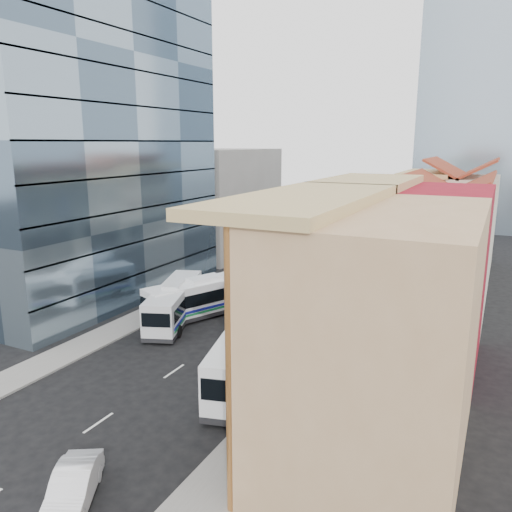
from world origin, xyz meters
The scene contains 14 objects.
ground centered at (0.00, 0.00, 0.00)m, with size 200.00×200.00×0.00m, color black.
sidewalk_right centered at (8.50, 22.00, 0.07)m, with size 3.00×90.00×0.15m, color slate.
sidewalk_left centered at (-8.50, 22.00, 0.07)m, with size 3.00×90.00×0.15m, color slate.
shophouse_tan centered at (14.00, 5.00, 6.00)m, with size 8.00×14.00×12.00m, color tan.
shophouse_red centered at (14.00, 17.00, 6.00)m, with size 8.00×10.00×12.00m, color maroon.
shophouse_cream_near centered at (14.00, 26.50, 5.00)m, with size 8.00×9.00×10.00m, color beige.
shophouse_cream_mid centered at (14.00, 35.50, 5.00)m, with size 8.00×9.00×10.00m, color beige.
shophouse_cream_far centered at (14.00, 46.00, 5.50)m, with size 8.00×12.00×11.00m, color beige.
office_tower centered at (-17.00, 19.00, 15.00)m, with size 12.00×26.00×30.00m, color #3E5163.
office_block_far centered at (-16.00, 42.00, 7.00)m, with size 10.00×18.00×14.00m, color gray.
bus_left_near centered at (-5.50, 15.91, 1.73)m, with size 2.52×10.78×3.46m, color silver, non-canonical shape.
bus_left_far centered at (-3.98, 18.26, 1.78)m, with size 2.60×11.12×3.56m, color white, non-canonical shape.
bus_right centered at (4.98, 9.20, 1.95)m, with size 2.85×12.15×3.90m, color white, non-canonical shape.
sedan_right centered at (3.55, -4.17, 0.76)m, with size 1.60×4.58×1.51m, color white.
Camera 1 is at (18.48, -17.05, 14.85)m, focal length 35.00 mm.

